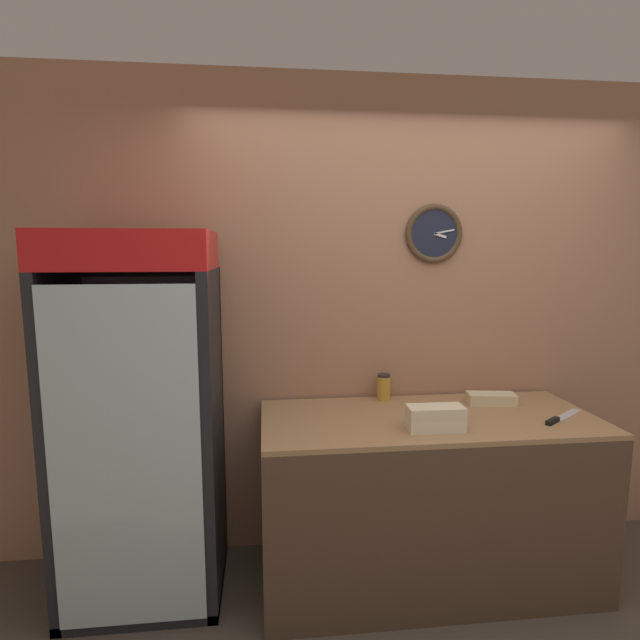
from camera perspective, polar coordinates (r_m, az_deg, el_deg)
wall_back at (r=2.97m, az=10.02°, el=0.20°), size 5.20×0.09×2.70m
prep_counter at (r=2.86m, az=12.03°, el=-19.25°), size 1.72×0.74×0.90m
beverage_cooler at (r=2.68m, az=-19.62°, el=-8.58°), size 0.75×0.62×1.84m
sandwich_stack_bottom at (r=2.48m, az=13.02°, el=-11.52°), size 0.27×0.12×0.06m
sandwich_stack_middle at (r=2.46m, az=13.07°, el=-10.23°), size 0.27×0.12×0.06m
sandwich_flat_left at (r=2.96m, az=18.98°, el=-8.50°), size 0.27×0.15×0.06m
chefs_knife at (r=2.84m, az=25.65°, el=-10.10°), size 0.32×0.24×0.02m
condiment_jar at (r=2.89m, az=7.28°, el=-7.61°), size 0.08×0.08×0.15m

